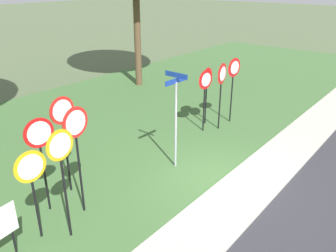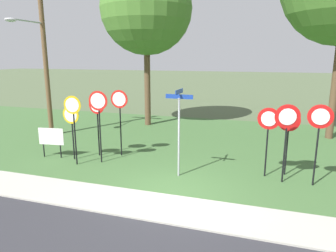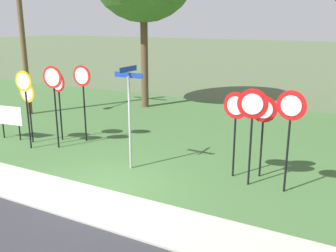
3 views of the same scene
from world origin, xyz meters
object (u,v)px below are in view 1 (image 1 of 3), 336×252
Objects in this scene: yield_sign_far_left at (222,80)px; stop_sign_far_center at (63,124)px; yield_sign_near_right at (207,83)px; stop_sign_near_right at (32,177)px; yield_sign_near_left at (234,75)px; street_name_post at (176,113)px; yield_sign_far_right at (206,86)px; stop_sign_near_left at (41,145)px; stop_sign_far_right at (62,162)px; stop_sign_far_left at (77,137)px.

stop_sign_far_center is at bearing 164.37° from yield_sign_far_left.
yield_sign_near_right is (6.55, -0.23, -0.29)m from stop_sign_far_center.
yield_sign_near_right is at bearing 7.72° from stop_sign_near_right.
yield_sign_far_left is at bearing -170.02° from yield_sign_near_left.
yield_sign_far_right is at bearing 17.42° from street_name_post.
stop_sign_near_left is 1.15× the size of stop_sign_near_right.
stop_sign_far_right reaches higher than stop_sign_near_right.
stop_sign_far_right is at bearing -173.64° from yield_sign_near_right.
yield_sign_near_right is 3.79m from street_name_post.
stop_sign_far_right is 4.12m from street_name_post.
yield_sign_far_right reaches higher than yield_sign_near_right.
stop_sign_near_left is 8.31m from yield_sign_near_left.
yield_sign_far_left reaches higher than yield_sign_far_right.
stop_sign_far_center is at bearing -178.70° from yield_sign_near_left.
street_name_post reaches higher than yield_sign_far_right.
stop_sign_far_center reaches higher than stop_sign_near_left.
stop_sign_far_center is (0.89, 0.30, 0.17)m from stop_sign_near_left.
yield_sign_near_left is at bearing 2.54° from stop_sign_near_left.
stop_sign_far_right is 7.10m from yield_sign_far_right.
stop_sign_far_center is (1.62, 1.06, 0.42)m from stop_sign_near_right.
stop_sign_near_right is 1.34m from stop_sign_far_left.
yield_sign_far_left is 1.08× the size of yield_sign_far_right.
stop_sign_far_center is 7.45m from yield_sign_near_left.
stop_sign_far_right is 1.01× the size of yield_sign_near_left.
stop_sign_far_left reaches higher than stop_sign_far_center.
yield_sign_far_left is 0.69m from yield_sign_far_right.
stop_sign_far_center is at bearing -177.81° from yield_sign_far_right.
yield_sign_near_right is at bearing 7.38° from stop_sign_near_left.
stop_sign_far_right is at bearing -177.04° from street_name_post.
stop_sign_near_left is at bearing 167.74° from yield_sign_far_left.
street_name_post is (-3.59, -1.20, 0.06)m from yield_sign_near_right.
stop_sign_far_right is at bearing -153.17° from stop_sign_far_left.
yield_sign_near_left is at bearing -4.70° from yield_sign_far_right.
stop_sign_near_right is at bearing -148.39° from stop_sign_far_center.
stop_sign_far_center is 6.56m from yield_sign_near_right.
yield_sign_near_right is at bearing 35.52° from yield_sign_far_right.
stop_sign_near_left is 0.90× the size of stop_sign_far_left.
stop_sign_near_left is 1.05× the size of yield_sign_far_right.
stop_sign_far_left reaches higher than stop_sign_far_right.
stop_sign_far_center is at bearing 155.30° from street_name_post.
stop_sign_far_right reaches higher than yield_sign_far_right.
yield_sign_far_right is (-0.56, 0.36, -0.16)m from yield_sign_far_left.
yield_sign_near_right is at bearing 148.92° from yield_sign_near_left.
stop_sign_near_left is 1.29m from stop_sign_far_right.
stop_sign_near_left is at bearing -175.84° from yield_sign_near_left.
yield_sign_far_right reaches higher than stop_sign_near_right.
yield_sign_near_right is (8.17, 0.83, 0.13)m from stop_sign_near_right.
stop_sign_near_left is at bearing -162.70° from stop_sign_far_center.
stop_sign_far_right reaches higher than yield_sign_far_left.
stop_sign_near_right is 0.83× the size of yield_sign_near_left.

